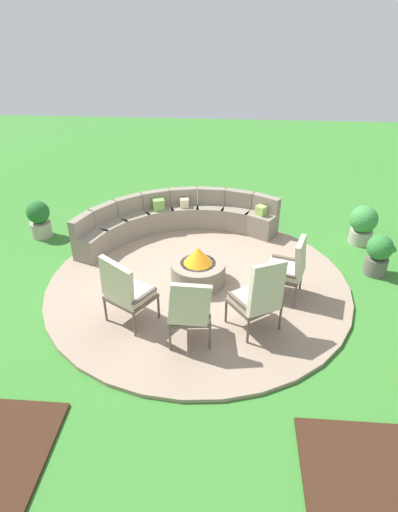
{
  "coord_description": "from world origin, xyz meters",
  "views": [
    {
      "loc": [
        0.49,
        -6.04,
        4.14
      ],
      "look_at": [
        0.0,
        0.2,
        0.45
      ],
      "focal_mm": 30.39,
      "sensor_mm": 36.0,
      "label": 1
    }
  ],
  "objects": [
    {
      "name": "lounge_chair_front_left",
      "position": [
        -0.94,
        -1.13,
        0.63
      ],
      "size": [
        0.81,
        0.82,
        1.14
      ],
      "rotation": [
        0.0,
        0.0,
        5.73
      ],
      "color": "brown",
      "rests_on": "patio_circle"
    },
    {
      "name": "lounge_chair_back_left",
      "position": [
        0.93,
        -1.14,
        0.64
      ],
      "size": [
        0.82,
        0.85,
        1.19
      ],
      "rotation": [
        0.0,
        0.0,
        6.91
      ],
      "color": "brown",
      "rests_on": "patio_circle"
    },
    {
      "name": "potted_plant_0",
      "position": [
        -3.31,
        1.52,
        0.4
      ],
      "size": [
        0.45,
        0.45,
        0.76
      ],
      "color": "#A89E8E",
      "rests_on": "ground_plane"
    },
    {
      "name": "lounge_chair_back_right",
      "position": [
        1.44,
        -0.28,
        0.6
      ],
      "size": [
        0.72,
        0.7,
        1.03
      ],
      "rotation": [
        0.0,
        0.0,
        7.56
      ],
      "color": "brown",
      "rests_on": "patio_circle"
    },
    {
      "name": "ground_plane",
      "position": [
        0.0,
        0.0,
        0.0
      ],
      "size": [
        24.0,
        24.0,
        0.0
      ],
      "primitive_type": "plane",
      "color": "#387A2D"
    },
    {
      "name": "potted_plant_1",
      "position": [
        3.08,
        1.74,
        0.42
      ],
      "size": [
        0.53,
        0.53,
        0.78
      ],
      "color": "#A89E8E",
      "rests_on": "ground_plane"
    },
    {
      "name": "potted_plant_3",
      "position": [
        3.07,
        0.61,
        0.39
      ],
      "size": [
        0.44,
        0.44,
        0.74
      ],
      "color": "#605B56",
      "rests_on": "ground_plane"
    },
    {
      "name": "patio_circle",
      "position": [
        0.0,
        0.0,
        0.03
      ],
      "size": [
        5.03,
        5.03,
        0.06
      ],
      "primitive_type": "cylinder",
      "color": "gray",
      "rests_on": "ground_plane"
    },
    {
      "name": "curved_stone_bench",
      "position": [
        -0.6,
        1.71,
        0.37
      ],
      "size": [
        3.81,
        2.01,
        0.78
      ],
      "color": "gray",
      "rests_on": "patio_circle"
    },
    {
      "name": "lounge_chair_front_right",
      "position": [
        0.0,
        -1.47,
        0.61
      ],
      "size": [
        0.64,
        0.63,
        1.06
      ],
      "rotation": [
        0.0,
        0.0,
        6.39
      ],
      "color": "brown",
      "rests_on": "patio_circle"
    },
    {
      "name": "mulch_bed_right",
      "position": [
        2.26,
        -3.3,
        0.02
      ],
      "size": [
        1.9,
        1.3,
        0.04
      ],
      "primitive_type": "cube",
      "color": "#382114",
      "rests_on": "ground_plane"
    },
    {
      "name": "fire_pit",
      "position": [
        0.0,
        0.0,
        0.31
      ],
      "size": [
        0.91,
        0.91,
        0.66
      ],
      "color": "gray",
      "rests_on": "patio_circle"
    }
  ]
}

